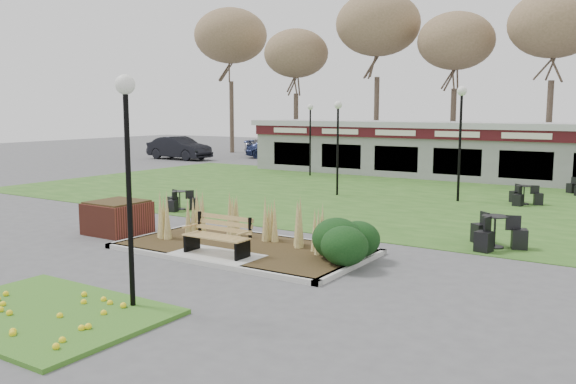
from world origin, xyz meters
The scene contains 18 objects.
ground centered at (0.00, 0.00, 0.00)m, with size 100.00×100.00×0.00m, color #515154.
lawn centered at (0.00, 12.00, 0.01)m, with size 34.00×16.00×0.02m, color #2C5A1C.
flower_bed centered at (0.00, -4.60, 0.07)m, with size 4.20×3.00×0.16m.
planting_bed centered at (1.27, 1.35, 0.37)m, with size 6.75×3.40×1.27m.
park_bench centered at (0.00, 0.25, 0.59)m, with size 1.70×0.66×0.93m.
brick_planter centered at (-4.40, 1.00, 0.48)m, with size 1.50×1.50×0.95m.
food_pavilion centered at (0.00, 19.96, 1.48)m, with size 24.60×3.40×2.90m.
tree_backdrop centered at (0.00, 28.00, 8.36)m, with size 47.24×5.24×10.36m.
lamp_post_near_right centered at (1.07, -3.50, 3.05)m, with size 0.35×0.35×4.19m.
lamp_post_mid_left centered at (-2.73, 11.29, 2.84)m, with size 0.32×0.32×3.90m.
lamp_post_mid_right centered at (2.02, 12.34, 3.23)m, with size 0.37×0.37×4.44m.
lamp_post_far_left centered at (-7.46, 17.00, 2.78)m, with size 0.32×0.32×3.82m.
bistro_set_a centered at (-5.69, 5.00, 0.24)m, with size 1.22×1.19×0.66m.
bistro_set_b centered at (4.34, 12.91, 0.25)m, with size 1.30×1.25×0.70m.
bistro_set_c centered at (5.28, 5.00, 0.30)m, with size 1.55×1.48×0.84m.
car_silver centered at (-17.10, 27.00, 0.70)m, with size 1.65×4.11×1.40m, color #A6A7AB.
car_black centered at (-20.61, 21.00, 0.81)m, with size 1.71×4.89×1.61m, color black.
car_blue centered at (-15.35, 25.59, 0.66)m, with size 1.86×4.57×1.32m, color navy.
Camera 1 is at (9.19, -10.89, 3.61)m, focal length 38.00 mm.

